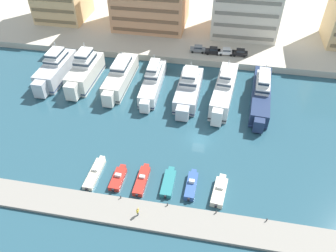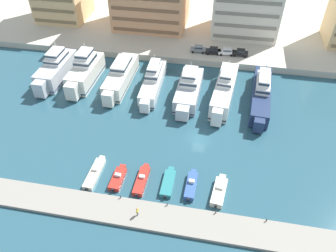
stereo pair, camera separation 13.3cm
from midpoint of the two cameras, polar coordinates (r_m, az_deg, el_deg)
name	(u,v)px [view 1 (the left image)]	position (r m, az deg, el deg)	size (l,w,h in m)	color
ground_plane	(199,139)	(66.02, 5.40, -2.26)	(400.00, 400.00, 0.00)	#285160
quay_promenade	(220,12)	(119.49, 8.98, 19.06)	(180.00, 70.00, 1.74)	beige
pier_dock	(186,222)	(53.41, 3.01, -16.33)	(120.00, 5.12, 0.55)	gray
yacht_silver_far_left	(56,69)	(86.35, -19.02, 9.35)	(5.21, 17.72, 8.69)	silver
yacht_ivory_left	(85,71)	(83.03, -14.34, 9.20)	(5.19, 17.04, 9.35)	silver
yacht_ivory_mid_left	(120,76)	(80.68, -8.32, 8.62)	(4.62, 19.60, 7.25)	silver
yacht_white_center_left	(153,81)	(78.46, -2.68, 7.92)	(4.21, 19.65, 7.74)	white
yacht_silver_center	(189,88)	(75.74, 3.57, 6.57)	(5.25, 18.29, 7.87)	silver
yacht_white_center_right	(224,89)	(75.74, 9.72, 6.36)	(5.69, 21.05, 8.62)	white
yacht_navy_mid_right	(261,93)	(77.00, 15.88, 5.56)	(5.25, 22.64, 7.95)	navy
motorboat_cream_far_left	(95,173)	(60.54, -12.68, -7.98)	(1.97, 7.98, 1.22)	beige
motorboat_red_left	(118,178)	(58.93, -8.74, -8.96)	(2.05, 5.96, 1.36)	red
motorboat_red_mid_left	(142,180)	(58.11, -4.64, -9.39)	(1.79, 7.16, 1.35)	red
motorboat_teal_center_left	(168,183)	(57.68, 0.01, -9.82)	(1.97, 6.77, 0.87)	teal
motorboat_blue_center	(191,185)	(57.33, 4.03, -10.23)	(1.82, 6.67, 1.57)	#33569E
motorboat_cream_center_right	(219,191)	(57.05, 8.88, -11.13)	(2.70, 6.97, 1.51)	beige
car_grey_far_left	(198,49)	(91.02, 5.19, 13.27)	(4.19, 2.10, 1.80)	slate
car_black_left	(213,50)	(90.62, 7.81, 12.92)	(4.21, 2.16, 1.80)	black
car_white_mid_left	(226,51)	(90.72, 10.04, 12.70)	(4.24, 2.21, 1.80)	white
car_black_center_left	(240,52)	(90.93, 12.39, 12.43)	(4.13, 1.98, 1.80)	black
pedestrian_near_edge	(138,211)	(53.05, -5.37, -14.55)	(0.30, 0.67, 1.75)	#4C515B
bollard_west	(121,197)	(55.83, -8.31, -12.12)	(0.20, 0.20, 0.61)	#2D2D33
bollard_west_mid	(167,204)	(54.44, -0.16, -13.46)	(0.20, 0.20, 0.61)	#2D2D33
bollard_east_mid	(216,212)	(54.16, 8.32, -14.55)	(0.20, 0.20, 0.61)	#2D2D33
bollard_east	(267,220)	(55.02, 16.78, -15.34)	(0.20, 0.20, 0.61)	#2D2D33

